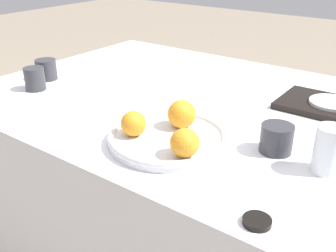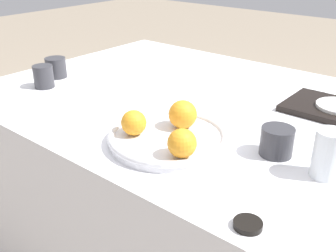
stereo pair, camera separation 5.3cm
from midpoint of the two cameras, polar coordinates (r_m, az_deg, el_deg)
The scene contains 10 objects.
table at distance 1.54m, azimuth 4.24°, elevation -8.25°, with size 1.47×1.09×0.71m.
fruit_platter at distance 1.06m, azimuth 1.44°, elevation -1.67°, with size 0.33×0.33×0.03m.
orange_0 at distance 1.09m, azimuth 3.57°, elevation 1.68°, with size 0.08×0.08×0.08m.
orange_1 at distance 1.05m, azimuth -3.55°, elevation 0.46°, with size 0.07×0.07×0.07m.
orange_2 at distance 0.94m, azimuth 3.68°, elevation -2.53°, with size 0.07×0.07×0.07m.
water_glass at distance 0.97m, azimuth 23.63°, elevation -3.78°, with size 0.07×0.07×0.12m.
cup_0 at distance 1.53m, azimuth -16.66°, elevation 6.89°, with size 0.07×0.07×0.08m.
cup_1 at distance 1.04m, azimuth 16.94°, elevation -2.17°, with size 0.08×0.08×0.07m.
cup_2 at distance 1.63m, azimuth -15.05°, elevation 8.17°, with size 0.08×0.08×0.08m.
soy_dish at distance 0.79m, azimuth 13.46°, elevation -13.76°, with size 0.06×0.06×0.01m.
Camera 2 is at (0.75, -1.04, 1.20)m, focal length 42.00 mm.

